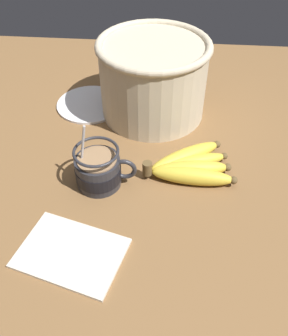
% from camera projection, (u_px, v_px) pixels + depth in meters
% --- Properties ---
extents(table, '(1.35, 1.35, 0.03)m').
position_uv_depth(table, '(113.00, 194.00, 0.77)').
color(table, brown).
rests_on(table, ground).
extents(coffee_mug, '(0.12, 0.09, 0.15)m').
position_uv_depth(coffee_mug, '(99.00, 170.00, 0.75)').
color(coffee_mug, '#28282D').
rests_on(coffee_mug, table).
extents(banana_bunch, '(0.19, 0.14, 0.04)m').
position_uv_depth(banana_bunch, '(189.00, 166.00, 0.78)').
color(banana_bunch, brown).
rests_on(banana_bunch, table).
extents(woven_basket, '(0.27, 0.27, 0.19)m').
position_uv_depth(woven_basket, '(153.00, 77.00, 0.89)').
color(woven_basket, beige).
rests_on(woven_basket, table).
extents(napkin, '(0.20, 0.17, 0.01)m').
position_uv_depth(napkin, '(71.00, 253.00, 0.65)').
color(napkin, beige).
rests_on(napkin, table).
extents(small_plate, '(0.17, 0.17, 0.01)m').
position_uv_depth(small_plate, '(90.00, 104.00, 0.97)').
color(small_plate, white).
rests_on(small_plate, table).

